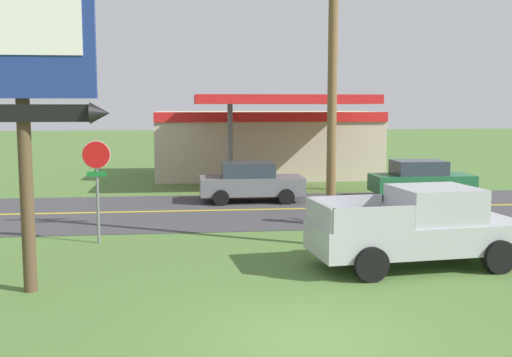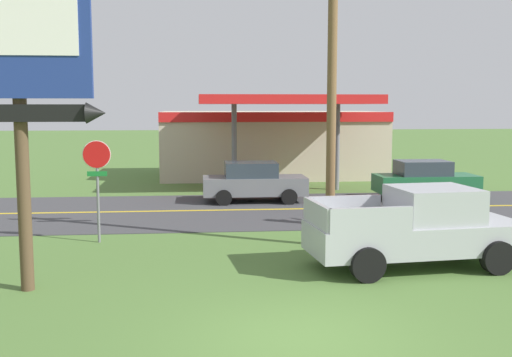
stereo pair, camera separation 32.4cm
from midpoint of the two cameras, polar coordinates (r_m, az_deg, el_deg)
The scene contains 10 objects.
ground_plane at distance 10.86m, azimuth 4.04°, elevation -14.52°, with size 180.00×180.00×0.00m, color #4C7033.
road_asphalt at distance 23.36m, azimuth -1.79°, elevation -2.93°, with size 140.00×8.00×0.02m, color #3D3D3F.
road_centre_line at distance 23.35m, azimuth -1.79°, elevation -2.90°, with size 126.00×0.20×0.01m, color gold.
motel_sign at distance 13.61m, azimuth -21.39°, elevation 9.61°, with size 3.31×0.54×6.91m.
stop_sign at distance 18.17m, azimuth -14.96°, elevation 0.49°, with size 0.80×0.08×2.95m.
utility_pole at distance 17.26m, azimuth 6.51°, elevation 9.14°, with size 1.95×0.26×8.73m.
gas_station at distance 34.21m, azimuth 0.68°, elevation 3.41°, with size 12.00×11.50×4.40m.
pickup_silver_parked_on_lawn at distance 15.63m, azimuth 14.26°, elevation -4.43°, with size 5.38×2.65×1.96m.
car_green_near_lane at distance 26.94m, azimuth 14.61°, elevation -0.09°, with size 4.20×2.00×1.64m.
car_grey_far_lane at distance 25.26m, azimuth -0.87°, elevation -0.31°, with size 4.20×2.00×1.64m.
Camera 1 is at (-2.04, -9.93, 3.94)m, focal length 43.41 mm.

